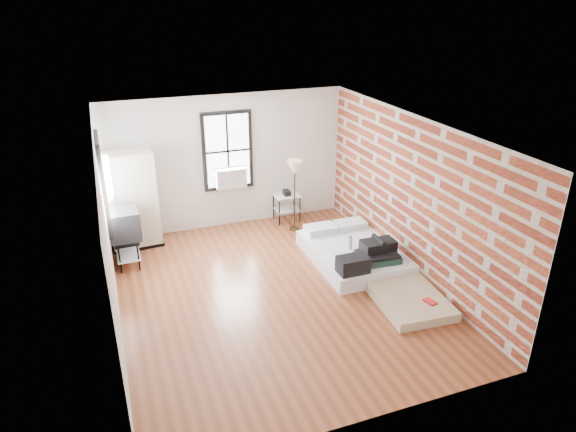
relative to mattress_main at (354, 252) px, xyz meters
name	(u,v)px	position (x,y,z in m)	size (l,w,h in m)	color
ground	(276,293)	(-1.74, -0.55, -0.18)	(6.00, 6.00, 0.00)	brown
room_shell	(281,187)	(-1.51, -0.19, 1.55)	(5.02, 6.02, 2.80)	silver
mattress_main	(354,252)	(0.00, 0.00, 0.00)	(1.54, 2.09, 0.66)	white
mattress_bare	(395,282)	(0.19, -1.13, -0.05)	(1.18, 2.04, 0.43)	beige
wardrobe	(132,200)	(-3.74, 2.10, 0.77)	(1.00, 0.61, 1.92)	black
side_table	(287,200)	(-0.54, 2.17, 0.30)	(0.55, 0.44, 0.71)	black
floor_lamp	(295,171)	(-0.55, 1.69, 1.12)	(0.33, 0.33, 1.53)	#322610
tv_stand	(125,225)	(-3.96, 1.36, 0.60)	(0.55, 0.77, 1.08)	black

